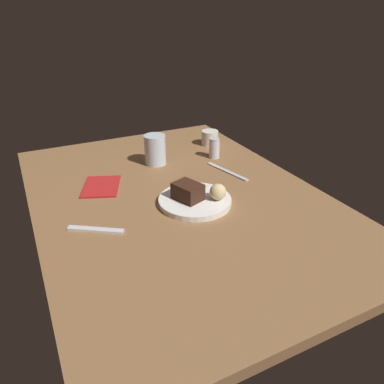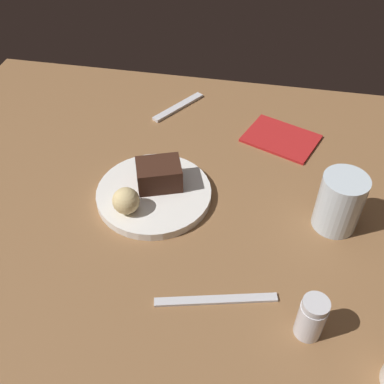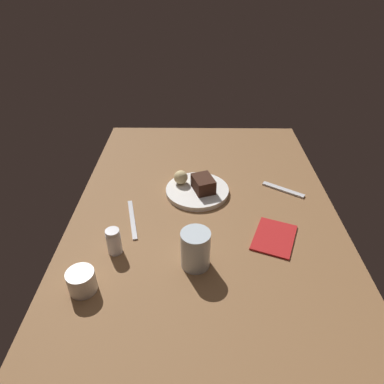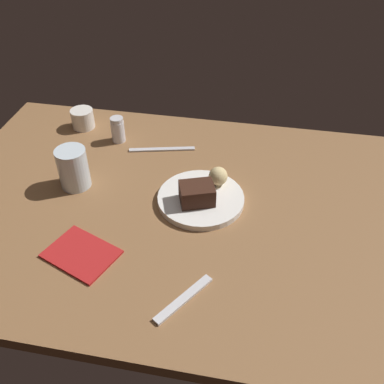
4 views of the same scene
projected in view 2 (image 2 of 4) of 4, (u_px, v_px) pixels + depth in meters
The scene contains 9 objects.
dining_table at pixel (192, 198), 87.46cm from camera, with size 120.00×84.00×3.00cm, color brown.
dessert_plate at pixel (154, 194), 84.96cm from camera, with size 21.61×21.61×1.65cm, color white.
chocolate_cake_slice at pixel (159, 174), 83.99cm from camera, with size 8.21×6.23×4.86cm, color #381E14.
bread_roll at pixel (126, 201), 79.12cm from camera, with size 4.84×4.84×4.84cm, color #DBC184.
salt_shaker at pixel (311, 318), 63.15cm from camera, with size 3.99×3.99×7.69cm.
water_glass at pixel (340, 202), 76.96cm from camera, with size 7.75×7.75×10.84cm, color silver.
dessert_spoon at pixel (178, 107), 106.48cm from camera, with size 15.00×1.80×0.70cm, color silver.
butter_knife at pixel (216, 300), 69.26cm from camera, with size 19.00×1.40×0.50cm, color silver.
folded_napkin at pixel (281, 138), 97.95cm from camera, with size 14.92×11.05×0.60cm, color #B21E1E.
Camera 2 is at (-11.43, 60.47, 63.66)cm, focal length 42.16 mm.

